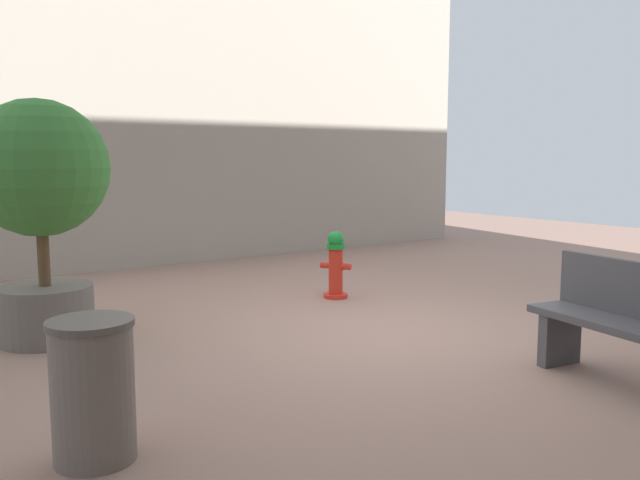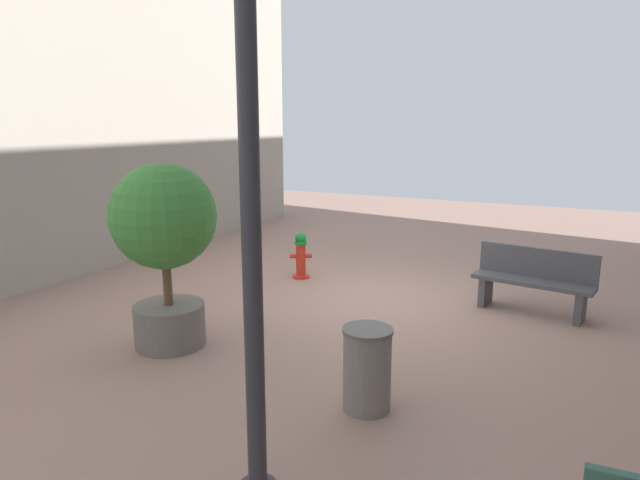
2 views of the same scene
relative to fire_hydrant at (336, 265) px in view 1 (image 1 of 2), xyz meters
name	(u,v)px [view 1 (image 1 of 2)]	position (x,y,z in m)	size (l,w,h in m)	color
ground_plane	(392,335)	(-1.74, 0.60, -0.42)	(23.40, 23.40, 0.00)	#9E7A6B
fire_hydrant	(336,265)	(0.00, 0.00, 0.00)	(0.38, 0.37, 0.84)	red
bench_near	(636,325)	(-3.94, 0.10, 0.08)	(1.74, 0.70, 0.95)	#4C4C51
planter_tree	(40,192)	(0.03, 3.43, 1.01)	(1.29, 1.29, 2.30)	slate
trash_bin	(93,390)	(-2.78, 3.81, 0.00)	(0.49, 0.49, 0.83)	slate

